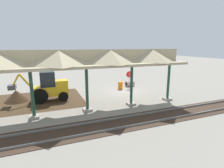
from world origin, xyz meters
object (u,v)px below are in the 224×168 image
at_px(backhoe, 49,88).
at_px(concrete_pipe, 130,84).
at_px(stop_sign, 129,76).
at_px(traffic_barrel, 120,85).

bearing_deg(backhoe, concrete_pipe, -165.26).
height_order(backhoe, concrete_pipe, backhoe).
bearing_deg(stop_sign, traffic_barrel, 7.99).
xyz_separation_m(stop_sign, backhoe, (9.51, 1.90, -0.22)).
xyz_separation_m(stop_sign, concrete_pipe, (-0.48, -0.73, -1.14)).
bearing_deg(concrete_pipe, stop_sign, 56.55).
xyz_separation_m(backhoe, concrete_pipe, (-9.99, -2.63, -0.92)).
bearing_deg(concrete_pipe, backhoe, 14.74).
bearing_deg(traffic_barrel, concrete_pipe, -152.64).
bearing_deg(stop_sign, concrete_pipe, -123.45).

